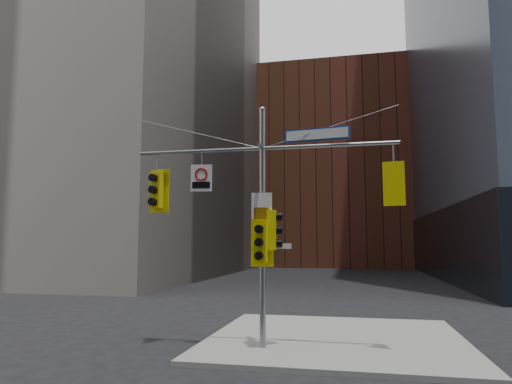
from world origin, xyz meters
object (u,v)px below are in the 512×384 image
at_px(regulatory_sign_arm, 201,177).
at_px(traffic_light_east_arm, 394,184).
at_px(traffic_light_pole_front, 261,242).
at_px(traffic_light_pole_side, 273,230).
at_px(signal_assembly, 262,200).
at_px(street_sign_blade, 317,134).
at_px(traffic_light_west_arm, 157,190).

bearing_deg(regulatory_sign_arm, traffic_light_east_arm, -7.17).
distance_m(traffic_light_east_arm, traffic_light_pole_front, 4.15).
distance_m(traffic_light_east_arm, traffic_light_pole_side, 3.70).
height_order(signal_assembly, traffic_light_east_arm, signal_assembly).
bearing_deg(signal_assembly, street_sign_blade, 0.12).
relative_size(traffic_light_pole_side, traffic_light_pole_front, 0.83).
bearing_deg(traffic_light_pole_front, street_sign_blade, 11.20).
height_order(traffic_light_west_arm, regulatory_sign_arm, regulatory_sign_arm).
bearing_deg(traffic_light_east_arm, signal_assembly, 9.94).
bearing_deg(traffic_light_east_arm, traffic_light_pole_front, 13.94).
xyz_separation_m(traffic_light_east_arm, traffic_light_pole_front, (-3.81, -0.27, -1.63)).
xyz_separation_m(traffic_light_pole_front, street_sign_blade, (1.65, 0.27, 3.18)).
bearing_deg(street_sign_blade, regulatory_sign_arm, -172.68).
distance_m(traffic_light_east_arm, regulatory_sign_arm, 5.75).
bearing_deg(signal_assembly, traffic_light_pole_side, 1.96).
xyz_separation_m(signal_assembly, traffic_light_west_arm, (-3.42, 0.01, 0.38)).
relative_size(traffic_light_west_arm, regulatory_sign_arm, 1.68).
relative_size(traffic_light_east_arm, traffic_light_pole_side, 1.06).
bearing_deg(traffic_light_pole_side, street_sign_blade, -95.20).
bearing_deg(traffic_light_west_arm, traffic_light_east_arm, 7.55).
relative_size(traffic_light_pole_front, regulatory_sign_arm, 1.70).
xyz_separation_m(traffic_light_east_arm, traffic_light_pole_side, (-3.48, 0.01, -1.27)).
relative_size(traffic_light_west_arm, traffic_light_pole_front, 0.99).
relative_size(signal_assembly, street_sign_blade, 4.09).
bearing_deg(street_sign_blade, traffic_light_west_arm, -173.18).
bearing_deg(traffic_light_pole_front, signal_assembly, 91.94).
height_order(signal_assembly, regulatory_sign_arm, signal_assembly).
height_order(traffic_light_pole_side, traffic_light_pole_front, traffic_light_pole_side).
height_order(traffic_light_pole_front, regulatory_sign_arm, regulatory_sign_arm).
relative_size(traffic_light_west_arm, traffic_light_pole_side, 1.19).
bearing_deg(traffic_light_pole_side, traffic_light_pole_front, 125.27).
relative_size(signal_assembly, traffic_light_east_arm, 6.41).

